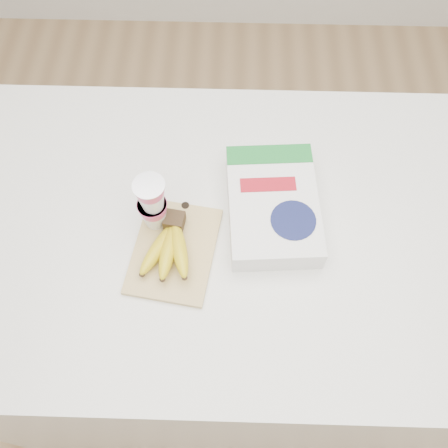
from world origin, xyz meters
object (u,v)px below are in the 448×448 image
yogurt_stack (152,203)px  bananas (169,246)px  table (219,298)px  cutting_board (174,251)px  cereal_box (273,205)px

yogurt_stack → bananas: bearing=-62.9°
table → yogurt_stack: size_ratio=8.01×
table → yogurt_stack: 0.64m
table → cutting_board: bearing=-143.4°
table → yogurt_stack: yogurt_stack is taller
yogurt_stack → cereal_box: (0.29, 0.04, -0.07)m
yogurt_stack → cereal_box: yogurt_stack is taller
yogurt_stack → table: bearing=0.5°
table → bananas: 0.57m
table → cereal_box: (0.14, 0.04, 0.55)m
cutting_board → yogurt_stack: 0.13m
table → bananas: bananas is taller
cutting_board → yogurt_stack: yogurt_stack is taller
table → yogurt_stack: (-0.15, -0.00, 0.62)m
table → bananas: size_ratio=7.37×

